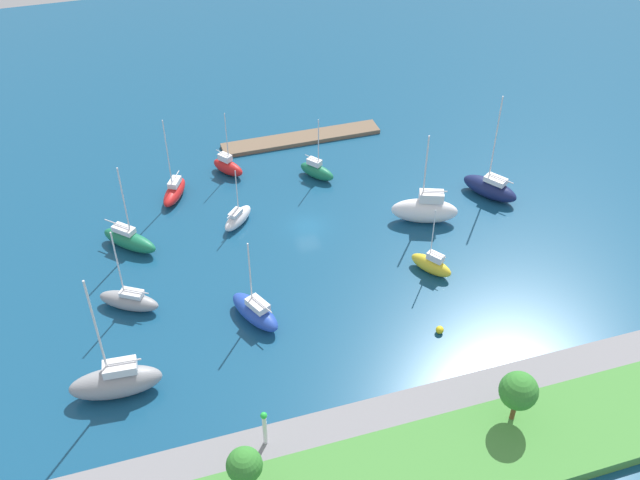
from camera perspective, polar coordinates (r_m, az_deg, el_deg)
water at (r=83.34m, az=-0.95°, el=1.08°), size 160.00×160.00×0.00m
pier_dock at (r=98.94m, az=-1.47°, el=7.94°), size 21.48×3.05×0.54m
breakwater at (r=64.36m, az=6.35°, el=-13.12°), size 61.98×3.35×1.05m
shoreline_park at (r=61.26m, az=8.58°, el=-17.27°), size 47.60×8.63×1.06m
harbor_beacon at (r=59.86m, az=-4.35°, el=-14.27°), size 0.56×0.56×3.73m
park_tree_west at (r=62.32m, az=15.24°, el=-11.30°), size 3.21×3.21×5.07m
park_tree_midwest at (r=57.00m, az=-5.92°, el=-17.08°), size 2.78×2.78×4.28m
sailboat_white_lone_north at (r=83.95m, az=8.19°, el=2.37°), size 7.92×5.02×11.30m
sailboat_gray_far_north at (r=67.09m, az=-15.63°, el=-10.58°), size 8.17×3.32×13.42m
sailboat_red_far_south at (r=89.03m, az=-11.30°, el=3.77°), size 4.30×5.93×10.72m
sailboat_green_lone_south at (r=90.87m, az=-0.26°, el=5.44°), size 4.22×4.92×8.27m
sailboat_navy_off_beacon at (r=89.71m, az=13.14°, el=4.01°), size 5.85×7.21×13.23m
sailboat_yellow_along_channel at (r=77.44m, az=8.69°, el=-1.89°), size 3.91×4.82×7.97m
sailboat_blue_near_pier at (r=71.53m, az=-5.08°, el=-5.55°), size 4.80×6.86×9.39m
sailboat_white_center_basin at (r=83.66m, az=-6.43°, el=1.74°), size 4.57×4.64×7.12m
sailboat_gray_west_end at (r=74.96m, az=-14.68°, el=-4.58°), size 6.36×4.96×9.52m
sailboat_red_by_breakwater at (r=92.32m, az=-7.21°, el=5.72°), size 4.03×4.70×8.64m
sailboat_green_outer_mooring at (r=82.27m, az=-14.66°, el=0.04°), size 6.29×6.31×10.56m
mooring_buoy_yellow at (r=71.45m, az=9.33°, el=-6.93°), size 0.78×0.78×0.78m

